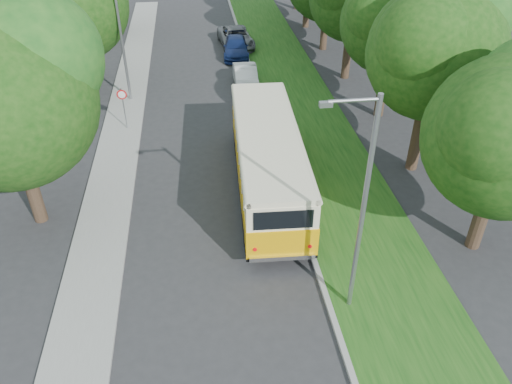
{
  "coord_description": "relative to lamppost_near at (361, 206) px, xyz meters",
  "views": [
    {
      "loc": [
        -0.47,
        -14.08,
        13.29
      ],
      "look_at": [
        1.69,
        2.73,
        1.5
      ],
      "focal_mm": 35.0,
      "sensor_mm": 36.0,
      "label": 1
    }
  ],
  "objects": [
    {
      "name": "car_blue",
      "position": [
        -1.4,
        25.87,
        -3.69
      ],
      "size": [
        2.22,
        4.77,
        1.35
      ],
      "primitive_type": "imported",
      "rotation": [
        0.0,
        0.0,
        -0.07
      ],
      "color": "navy",
      "rests_on": "ground"
    },
    {
      "name": "sidewalk",
      "position": [
        -9.01,
        7.5,
        -4.31
      ],
      "size": [
        2.2,
        70.0,
        0.12
      ],
      "primitive_type": "cube",
      "color": "gray",
      "rests_on": "ground"
    },
    {
      "name": "car_grey",
      "position": [
        -1.21,
        27.96,
        -3.64
      ],
      "size": [
        2.86,
        5.4,
        1.45
      ],
      "primitive_type": "imported",
      "rotation": [
        0.0,
        0.0,
        0.09
      ],
      "color": "slate",
      "rests_on": "ground"
    },
    {
      "name": "curb",
      "position": [
        -0.61,
        7.5,
        -4.29
      ],
      "size": [
        0.2,
        70.0,
        0.15
      ],
      "primitive_type": "cube",
      "color": "gray",
      "rests_on": "ground"
    },
    {
      "name": "car_white",
      "position": [
        -1.34,
        19.69,
        -3.68
      ],
      "size": [
        1.53,
        4.23,
        1.39
      ],
      "primitive_type": "imported",
      "rotation": [
        0.0,
        0.0,
        -0.02
      ],
      "color": "white",
      "rests_on": "ground"
    },
    {
      "name": "lamppost_far",
      "position": [
        -8.91,
        18.5,
        -0.25
      ],
      "size": [
        1.71,
        0.16,
        7.5
      ],
      "color": "gray",
      "rests_on": "ground"
    },
    {
      "name": "lamppost_near",
      "position": [
        0.0,
        0.0,
        0.0
      ],
      "size": [
        1.71,
        0.16,
        8.0
      ],
      "color": "gray",
      "rests_on": "ground"
    },
    {
      "name": "vintage_bus",
      "position": [
        -1.7,
        7.41,
        -2.76
      ],
      "size": [
        3.27,
        10.95,
        3.22
      ],
      "primitive_type": null,
      "rotation": [
        0.0,
        0.0,
        -0.04
      ],
      "color": "#FBB207",
      "rests_on": "ground"
    },
    {
      "name": "ground",
      "position": [
        -4.21,
        2.5,
        -4.37
      ],
      "size": [
        120.0,
        120.0,
        0.0
      ],
      "primitive_type": "plane",
      "color": "#2D2D30",
      "rests_on": "ground"
    },
    {
      "name": "car_silver",
      "position": [
        -1.21,
        15.29,
        -3.67
      ],
      "size": [
        2.56,
        4.35,
        1.39
      ],
      "primitive_type": "imported",
      "rotation": [
        0.0,
        0.0,
        0.24
      ],
      "color": "#B9B9BE",
      "rests_on": "ground"
    },
    {
      "name": "grass_verge",
      "position": [
        1.74,
        7.5,
        -4.3
      ],
      "size": [
        4.5,
        70.0,
        0.13
      ],
      "primitive_type": "cube",
      "color": "#164713",
      "rests_on": "ground"
    },
    {
      "name": "warning_sign",
      "position": [
        -8.71,
        14.48,
        -2.66
      ],
      "size": [
        0.56,
        0.1,
        2.5
      ],
      "color": "gray",
      "rests_on": "ground"
    }
  ]
}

